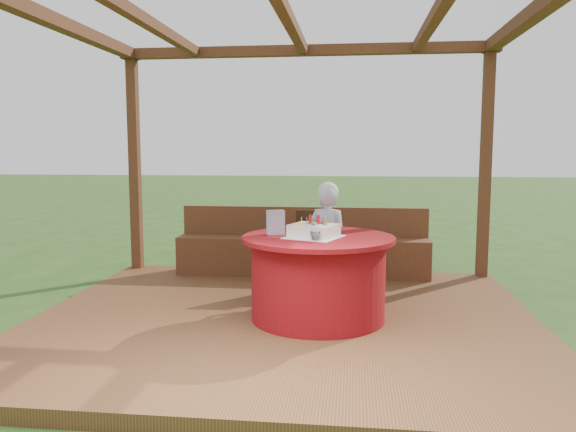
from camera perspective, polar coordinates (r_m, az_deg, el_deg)
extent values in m
plane|color=#274B19|center=(5.20, -0.33, -11.34)|extent=(60.00, 60.00, 0.00)
cube|color=brown|center=(5.18, -0.33, -10.71)|extent=(4.50, 4.00, 0.12)
cube|color=brown|center=(7.32, -15.30, 4.99)|extent=(0.12, 0.12, 2.60)
cube|color=brown|center=(6.96, 19.42, 4.76)|extent=(0.12, 0.12, 2.60)
cube|color=brown|center=(6.91, 1.65, 16.45)|extent=(4.50, 0.14, 0.12)
cube|color=brown|center=(5.74, -23.13, 17.94)|extent=(0.14, 4.00, 0.12)
cube|color=brown|center=(5.27, 24.75, 18.93)|extent=(0.14, 4.00, 0.12)
cube|color=brown|center=(5.39, -15.01, 19.01)|extent=(0.10, 3.70, 0.10)
cube|color=brown|center=(5.08, -0.35, 20.01)|extent=(0.10, 3.70, 0.10)
cube|color=brown|center=(5.09, 15.27, 19.76)|extent=(0.10, 3.70, 0.10)
cube|color=brown|center=(6.75, 1.44, -4.09)|extent=(3.00, 0.42, 0.45)
cube|color=brown|center=(6.87, 1.59, -0.53)|extent=(3.00, 0.06, 0.35)
cylinder|color=maroon|center=(4.99, 3.07, -6.49)|extent=(1.18, 1.18, 0.70)
cylinder|color=maroon|center=(4.92, 3.10, -2.29)|extent=(1.34, 1.34, 0.04)
cube|color=#321F10|center=(5.94, 2.63, -3.89)|extent=(0.41, 0.41, 0.05)
cylinder|color=#321F10|center=(5.83, 0.99, -6.09)|extent=(0.04, 0.04, 0.40)
cylinder|color=#321F10|center=(5.82, 4.15, -6.13)|extent=(0.04, 0.04, 0.40)
cylinder|color=#321F10|center=(6.14, 1.17, -5.43)|extent=(0.04, 0.04, 0.40)
cylinder|color=#321F10|center=(6.13, 4.16, -5.46)|extent=(0.04, 0.04, 0.40)
cube|color=#321F10|center=(6.08, 2.69, -1.50)|extent=(0.40, 0.06, 0.45)
imported|color=#A3C8F2|center=(5.69, 4.04, -2.67)|extent=(0.47, 0.38, 1.13)
sphere|color=white|center=(5.63, 4.09, 2.41)|extent=(0.21, 0.21, 0.21)
cube|color=white|center=(4.86, 2.64, -2.14)|extent=(0.56, 0.56, 0.01)
cube|color=white|center=(4.85, 2.64, -1.47)|extent=(0.46, 0.42, 0.11)
cylinder|color=red|center=(4.88, 2.27, -0.34)|extent=(0.03, 0.03, 0.08)
cylinder|color=red|center=(4.87, 3.09, -0.35)|extent=(0.03, 0.03, 0.08)
sphere|color=yellow|center=(4.79, 1.40, -0.78)|extent=(0.04, 0.04, 0.04)
sphere|color=blue|center=(4.77, 2.59, -0.81)|extent=(0.04, 0.04, 0.04)
sphere|color=green|center=(4.78, 3.80, -0.80)|extent=(0.04, 0.04, 0.04)
sphere|color=orange|center=(4.86, 1.96, -0.66)|extent=(0.04, 0.04, 0.04)
sphere|color=red|center=(4.86, 3.50, -0.67)|extent=(0.04, 0.04, 0.04)
cube|color=pink|center=(5.00, -1.27, -0.66)|extent=(0.17, 0.14, 0.22)
imported|color=white|center=(4.66, 2.77, -2.06)|extent=(0.09, 0.09, 0.08)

